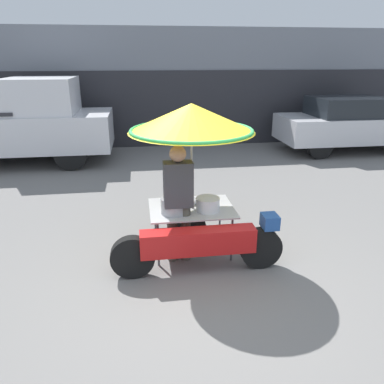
# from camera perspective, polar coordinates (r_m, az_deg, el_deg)

# --- Properties ---
(ground_plane) EXTENTS (36.00, 36.00, 0.00)m
(ground_plane) POSITION_cam_1_polar(r_m,az_deg,el_deg) (4.77, 1.46, -13.93)
(ground_plane) COLOR slate
(shopfront_building) EXTENTS (28.00, 2.06, 3.48)m
(shopfront_building) POSITION_cam_1_polar(r_m,az_deg,el_deg) (12.69, -5.32, 15.70)
(shopfront_building) COLOR gray
(shopfront_building) RESTS_ON ground
(vendor_motorcycle_cart) EXTENTS (2.23, 1.66, 2.10)m
(vendor_motorcycle_cart) POSITION_cam_1_polar(r_m,az_deg,el_deg) (4.90, 0.09, 7.21)
(vendor_motorcycle_cart) COLOR black
(vendor_motorcycle_cart) RESTS_ON ground
(vendor_person) EXTENTS (0.38, 0.22, 1.61)m
(vendor_person) POSITION_cam_1_polar(r_m,az_deg,el_deg) (4.92, -2.09, -0.96)
(vendor_person) COLOR #4C473D
(vendor_person) RESTS_ON ground
(parked_car) EXTENTS (4.19, 1.78, 1.57)m
(parked_car) POSITION_cam_1_polar(r_m,az_deg,el_deg) (12.02, 22.99, 9.58)
(parked_car) COLOR black
(parked_car) RESTS_ON ground
(pickup_truck) EXTENTS (4.88, 1.91, 2.16)m
(pickup_truck) POSITION_cam_1_polar(r_m,az_deg,el_deg) (10.65, -24.86, 9.35)
(pickup_truck) COLOR black
(pickup_truck) RESTS_ON ground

